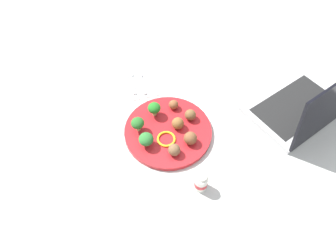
# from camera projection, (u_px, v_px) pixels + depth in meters

# --- Properties ---
(ground_plane) EXTENTS (4.00, 4.00, 0.00)m
(ground_plane) POSITION_uv_depth(u_px,v_px,m) (168.00, 133.00, 0.97)
(ground_plane) COLOR #B2B2AD
(plate) EXTENTS (0.28, 0.28, 0.02)m
(plate) POSITION_uv_depth(u_px,v_px,m) (168.00, 131.00, 0.96)
(plate) COLOR red
(plate) RESTS_ON ground_plane
(broccoli_floret_near_rim) EXTENTS (0.05, 0.05, 0.05)m
(broccoli_floret_near_rim) POSITION_uv_depth(u_px,v_px,m) (146.00, 139.00, 0.90)
(broccoli_floret_near_rim) COLOR #98C57E
(broccoli_floret_near_rim) RESTS_ON plate
(broccoli_floret_back_right) EXTENTS (0.04, 0.04, 0.05)m
(broccoli_floret_back_right) POSITION_uv_depth(u_px,v_px,m) (154.00, 108.00, 0.97)
(broccoli_floret_back_right) COLOR #AABE70
(broccoli_floret_back_right) RESTS_ON plate
(broccoli_floret_mid_left) EXTENTS (0.04, 0.04, 0.05)m
(broccoli_floret_mid_left) POSITION_uv_depth(u_px,v_px,m) (138.00, 123.00, 0.93)
(broccoli_floret_mid_left) COLOR #ACC272
(broccoli_floret_mid_left) RESTS_ON plate
(meatball_mid_right) EXTENTS (0.04, 0.04, 0.04)m
(meatball_mid_right) POSITION_uv_depth(u_px,v_px,m) (174.00, 150.00, 0.89)
(meatball_mid_right) COLOR brown
(meatball_mid_right) RESTS_ON plate
(meatball_front_left) EXTENTS (0.04, 0.04, 0.04)m
(meatball_front_left) POSITION_uv_depth(u_px,v_px,m) (190.00, 115.00, 0.97)
(meatball_front_left) COLOR brown
(meatball_front_left) RESTS_ON plate
(meatball_back_left) EXTENTS (0.04, 0.04, 0.04)m
(meatball_back_left) POSITION_uv_depth(u_px,v_px,m) (178.00, 124.00, 0.95)
(meatball_back_left) COLOR brown
(meatball_back_left) RESTS_ON plate
(meatball_center) EXTENTS (0.03, 0.03, 0.03)m
(meatball_center) POSITION_uv_depth(u_px,v_px,m) (174.00, 105.00, 1.00)
(meatball_center) COLOR brown
(meatball_center) RESTS_ON plate
(meatball_mid_left) EXTENTS (0.04, 0.04, 0.04)m
(meatball_mid_left) POSITION_uv_depth(u_px,v_px,m) (190.00, 138.00, 0.91)
(meatball_mid_left) COLOR brown
(meatball_mid_left) RESTS_ON plate
(pepper_ring_back_left) EXTENTS (0.07, 0.07, 0.01)m
(pepper_ring_back_left) POSITION_uv_depth(u_px,v_px,m) (166.00, 139.00, 0.93)
(pepper_ring_back_left) COLOR yellow
(pepper_ring_back_left) RESTS_ON plate
(napkin) EXTENTS (0.17, 0.13, 0.01)m
(napkin) POSITION_uv_depth(u_px,v_px,m) (137.00, 82.00, 1.10)
(napkin) COLOR white
(napkin) RESTS_ON ground_plane
(fork) EXTENTS (0.12, 0.03, 0.01)m
(fork) POSITION_uv_depth(u_px,v_px,m) (131.00, 80.00, 1.10)
(fork) COLOR silver
(fork) RESTS_ON napkin
(knife) EXTENTS (0.15, 0.03, 0.01)m
(knife) POSITION_uv_depth(u_px,v_px,m) (141.00, 79.00, 1.11)
(knife) COLOR silver
(knife) RESTS_ON napkin
(yogurt_bottle) EXTENTS (0.04, 0.04, 0.07)m
(yogurt_bottle) POSITION_uv_depth(u_px,v_px,m) (201.00, 182.00, 0.83)
(yogurt_bottle) COLOR white
(yogurt_bottle) RESTS_ON ground_plane
(laptop) EXTENTS (0.30, 0.37, 0.21)m
(laptop) POSITION_uv_depth(u_px,v_px,m) (305.00, 106.00, 0.98)
(laptop) COLOR #B4B4B4
(laptop) RESTS_ON ground_plane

